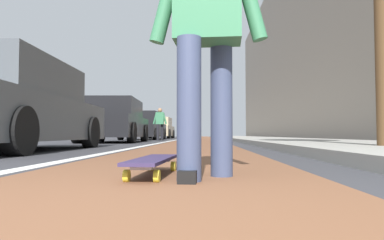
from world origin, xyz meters
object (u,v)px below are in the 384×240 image
object	(u,v)px
skater_person	(207,23)
parked_car_mid	(114,122)
parked_car_end	(159,129)
traffic_light	(180,98)
pedestrian_distant	(160,122)
parked_car_near	(10,108)
parked_car_far	(143,127)
skateboard	(153,161)

from	to	relation	value
skater_person	parked_car_mid	xyz separation A→B (m)	(9.90, 3.14, -0.22)
parked_car_end	traffic_light	world-z (taller)	traffic_light
traffic_light	pedestrian_distant	size ratio (longest dim) A/B	2.97
parked_car_near	skater_person	bearing A→B (deg)	-137.34
parked_car_mid	traffic_light	world-z (taller)	traffic_light
traffic_light	skater_person	bearing A→B (deg)	-175.65
skater_person	pedestrian_distant	distance (m)	13.73
skater_person	pedestrian_distant	size ratio (longest dim) A/B	1.11
parked_car_far	traffic_light	size ratio (longest dim) A/B	0.95
pedestrian_distant	parked_car_far	bearing A→B (deg)	25.06
skateboard	pedestrian_distant	xyz separation A→B (m)	(13.43, 1.67, 0.75)
skater_person	traffic_light	xyz separation A→B (m)	(23.88, 1.82, 2.10)
parked_car_end	traffic_light	xyz separation A→B (m)	(1.47, -1.40, 2.33)
skater_person	parked_car_end	distance (m)	22.65
parked_car_near	pedestrian_distant	distance (m)	10.18
parked_car_far	parked_car_end	xyz separation A→B (m)	(6.22, -0.01, 0.01)
parked_car_near	pedestrian_distant	world-z (taller)	pedestrian_distant
skateboard	parked_car_far	size ratio (longest dim) A/B	0.20
skateboard	parked_car_mid	size ratio (longest dim) A/B	0.19
parked_car_far	traffic_light	bearing A→B (deg)	-10.44
parked_car_far	parked_car_end	bearing A→B (deg)	-0.12
parked_car_near	parked_car_far	bearing A→B (deg)	0.17
skater_person	parked_car_end	xyz separation A→B (m)	(22.42, 3.22, -0.23)
traffic_light	pedestrian_distant	xyz separation A→B (m)	(-10.30, 0.20, -2.19)
parked_car_end	parked_car_near	bearing A→B (deg)	-179.93
parked_car_mid	pedestrian_distant	size ratio (longest dim) A/B	3.05
parked_car_far	pedestrian_distant	xyz separation A→B (m)	(-2.61, -1.22, 0.15)
skater_person	parked_car_near	distance (m)	4.72
parked_car_mid	skater_person	bearing A→B (deg)	-162.39
parked_car_near	parked_car_far	world-z (taller)	parked_car_near
parked_car_mid	parked_car_far	size ratio (longest dim) A/B	1.08
skater_person	parked_car_far	bearing A→B (deg)	11.29
parked_car_far	skater_person	bearing A→B (deg)	-168.71
parked_car_far	parked_car_end	world-z (taller)	parked_car_end
skater_person	parked_car_near	xyz separation A→B (m)	(3.47, 3.20, -0.23)
traffic_light	pedestrian_distant	world-z (taller)	traffic_light
parked_car_near	traffic_light	xyz separation A→B (m)	(20.41, -1.38, 2.33)
parked_car_mid	parked_car_end	world-z (taller)	parked_car_mid
skateboard	pedestrian_distant	size ratio (longest dim) A/B	0.57
skateboard	parked_car_end	world-z (taller)	parked_car_end
skateboard	pedestrian_distant	distance (m)	13.56
parked_car_end	traffic_light	size ratio (longest dim) A/B	0.97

